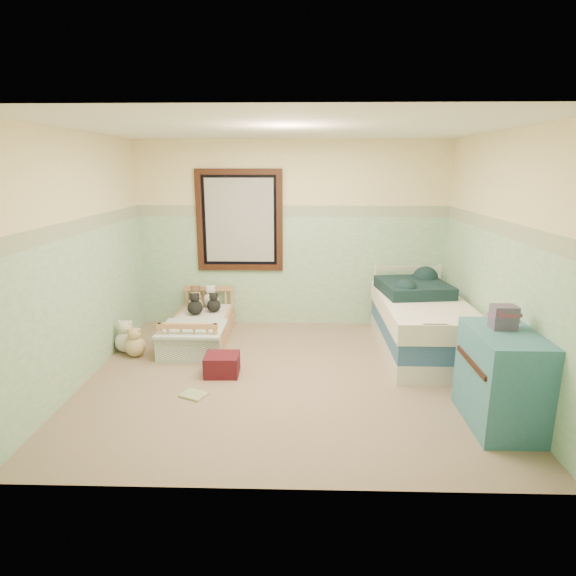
{
  "coord_description": "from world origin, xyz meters",
  "views": [
    {
      "loc": [
        0.13,
        -4.62,
        2.15
      ],
      "look_at": [
        -0.01,
        0.35,
        0.88
      ],
      "focal_mm": 29.63,
      "sensor_mm": 36.0,
      "label": 1
    }
  ],
  "objects_px": {
    "twin_bed_frame": "(420,344)",
    "red_pillow": "(222,365)",
    "plush_floor_cream": "(126,341)",
    "floor_book": "(194,395)",
    "dresser": "(501,379)",
    "toddler_bed_frame": "(201,334)",
    "plush_floor_tan": "(136,347)"
  },
  "relations": [
    {
      "from": "plush_floor_cream",
      "to": "floor_book",
      "type": "bearing_deg",
      "value": -46.57
    },
    {
      "from": "plush_floor_cream",
      "to": "plush_floor_tan",
      "type": "relative_size",
      "value": 1.13
    },
    {
      "from": "red_pillow",
      "to": "twin_bed_frame",
      "type": "bearing_deg",
      "value": 16.31
    },
    {
      "from": "toddler_bed_frame",
      "to": "dresser",
      "type": "bearing_deg",
      "value": -33.04
    },
    {
      "from": "toddler_bed_frame",
      "to": "dresser",
      "type": "height_order",
      "value": "dresser"
    },
    {
      "from": "twin_bed_frame",
      "to": "floor_book",
      "type": "bearing_deg",
      "value": -154.7
    },
    {
      "from": "twin_bed_frame",
      "to": "toddler_bed_frame",
      "type": "bearing_deg",
      "value": 172.69
    },
    {
      "from": "floor_book",
      "to": "red_pillow",
      "type": "bearing_deg",
      "value": 92.91
    },
    {
      "from": "toddler_bed_frame",
      "to": "dresser",
      "type": "xyz_separation_m",
      "value": [
        2.97,
        -1.93,
        0.33
      ]
    },
    {
      "from": "twin_bed_frame",
      "to": "dresser",
      "type": "xyz_separation_m",
      "value": [
        0.28,
        -1.59,
        0.31
      ]
    },
    {
      "from": "plush_floor_tan",
      "to": "floor_book",
      "type": "xyz_separation_m",
      "value": [
        0.89,
        -0.97,
        -0.11
      ]
    },
    {
      "from": "twin_bed_frame",
      "to": "dresser",
      "type": "height_order",
      "value": "dresser"
    },
    {
      "from": "red_pillow",
      "to": "floor_book",
      "type": "height_order",
      "value": "red_pillow"
    },
    {
      "from": "plush_floor_cream",
      "to": "floor_book",
      "type": "height_order",
      "value": "plush_floor_cream"
    },
    {
      "from": "plush_floor_tan",
      "to": "dresser",
      "type": "relative_size",
      "value": 0.28
    },
    {
      "from": "dresser",
      "to": "red_pillow",
      "type": "bearing_deg",
      "value": 159.89
    },
    {
      "from": "dresser",
      "to": "red_pillow",
      "type": "relative_size",
      "value": 2.34
    },
    {
      "from": "plush_floor_cream",
      "to": "red_pillow",
      "type": "bearing_deg",
      "value": -25.98
    },
    {
      "from": "plush_floor_cream",
      "to": "dresser",
      "type": "xyz_separation_m",
      "value": [
        3.78,
        -1.53,
        0.28
      ]
    },
    {
      "from": "plush_floor_cream",
      "to": "floor_book",
      "type": "distance_m",
      "value": 1.53
    },
    {
      "from": "plush_floor_cream",
      "to": "red_pillow",
      "type": "xyz_separation_m",
      "value": [
        1.24,
        -0.61,
        -0.02
      ]
    },
    {
      "from": "plush_floor_cream",
      "to": "red_pillow",
      "type": "relative_size",
      "value": 0.74
    },
    {
      "from": "plush_floor_cream",
      "to": "dresser",
      "type": "relative_size",
      "value": 0.32
    },
    {
      "from": "red_pillow",
      "to": "toddler_bed_frame",
      "type": "bearing_deg",
      "value": 113.56
    },
    {
      "from": "dresser",
      "to": "red_pillow",
      "type": "distance_m",
      "value": 2.71
    },
    {
      "from": "twin_bed_frame",
      "to": "red_pillow",
      "type": "relative_size",
      "value": 5.05
    },
    {
      "from": "toddler_bed_frame",
      "to": "plush_floor_tan",
      "type": "xyz_separation_m",
      "value": [
        -0.65,
        -0.53,
        0.03
      ]
    },
    {
      "from": "plush_floor_cream",
      "to": "red_pillow",
      "type": "distance_m",
      "value": 1.39
    },
    {
      "from": "plush_floor_tan",
      "to": "plush_floor_cream",
      "type": "bearing_deg",
      "value": 139.42
    },
    {
      "from": "dresser",
      "to": "floor_book",
      "type": "xyz_separation_m",
      "value": [
        -2.73,
        0.43,
        -0.41
      ]
    },
    {
      "from": "twin_bed_frame",
      "to": "red_pillow",
      "type": "height_order",
      "value": "red_pillow"
    },
    {
      "from": "red_pillow",
      "to": "plush_floor_cream",
      "type": "bearing_deg",
      "value": 154.02
    }
  ]
}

